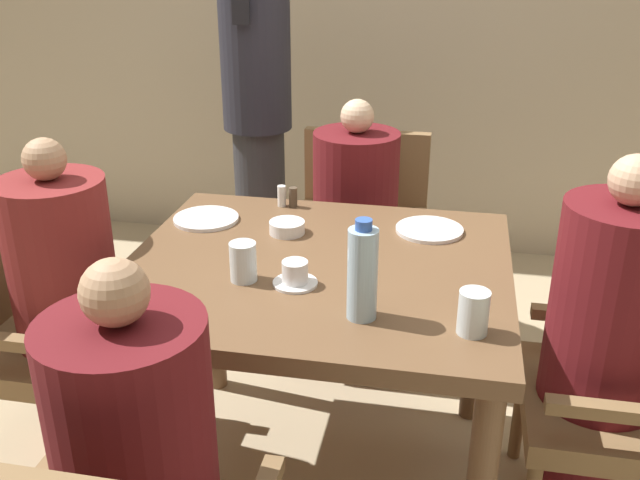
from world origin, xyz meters
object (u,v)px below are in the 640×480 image
object	(u,v)px
chair_far_side	(360,236)
glass_tall_near	(473,312)
diner_in_left_chair	(68,302)
diner_in_far_chair	(355,233)
standing_host	(257,101)
bowl_small	(287,227)
glass_tall_mid	(243,262)
teacup_with_saucer	(295,275)
plate_main_left	(206,219)
plate_main_right	(429,230)
diner_in_right_chair	(604,350)
water_bottle	(362,273)
chair_left_side	(31,321)

from	to	relation	value
chair_far_side	glass_tall_near	size ratio (longest dim) A/B	8.18
diner_in_left_chair	diner_in_far_chair	size ratio (longest dim) A/B	1.02
standing_host	bowl_small	size ratio (longest dim) A/B	16.03
glass_tall_mid	diner_in_far_chair	bearing A→B (deg)	79.04
standing_host	teacup_with_saucer	bearing A→B (deg)	-70.30
standing_host	plate_main_left	size ratio (longest dim) A/B	8.42
chair_far_side	bowl_small	xyz separation A→B (m)	(-0.13, -0.69, 0.31)
chair_far_side	teacup_with_saucer	size ratio (longest dim) A/B	7.33
bowl_small	standing_host	bearing A→B (deg)	110.54
chair_far_side	plate_main_right	xyz separation A→B (m)	(0.30, -0.59, 0.30)
chair_far_side	standing_host	xyz separation A→B (m)	(-0.50, 0.30, 0.47)
standing_host	teacup_with_saucer	world-z (taller)	standing_host
chair_far_side	teacup_with_saucer	xyz separation A→B (m)	(-0.03, -1.02, 0.32)
diner_in_left_chair	teacup_with_saucer	distance (m)	0.81
plate_main_left	bowl_small	world-z (taller)	bowl_small
bowl_small	glass_tall_mid	world-z (taller)	glass_tall_mid
diner_in_right_chair	glass_tall_near	distance (m)	0.53
diner_in_far_chair	glass_tall_near	world-z (taller)	diner_in_far_chair
diner_in_left_chair	diner_in_right_chair	bearing A→B (deg)	-0.00
water_bottle	glass_tall_mid	bearing A→B (deg)	158.20
plate_main_left	teacup_with_saucer	world-z (taller)	teacup_with_saucer
chair_left_side	diner_in_right_chair	distance (m)	1.73
water_bottle	teacup_with_saucer	bearing A→B (deg)	145.39
chair_left_side	diner_in_left_chair	distance (m)	0.16
diner_in_left_chair	water_bottle	size ratio (longest dim) A/B	4.27
diner_in_left_chair	plate_main_left	bearing A→B (deg)	32.46
chair_left_side	diner_in_far_chair	world-z (taller)	diner_in_far_chair
bowl_small	chair_far_side	bearing A→B (deg)	79.13
chair_left_side	water_bottle	size ratio (longest dim) A/B	3.44
plate_main_left	water_bottle	bearing A→B (deg)	-41.80
diner_in_right_chair	plate_main_left	xyz separation A→B (m)	(-1.20, 0.24, 0.19)
diner_in_right_chair	teacup_with_saucer	bearing A→B (deg)	-170.51
water_bottle	glass_tall_near	distance (m)	0.27
plate_main_right	chair_far_side	bearing A→B (deg)	116.75
diner_in_far_chair	glass_tall_mid	distance (m)	0.93
plate_main_left	diner_in_right_chair	bearing A→B (deg)	-11.41
standing_host	diner_in_far_chair	bearing A→B (deg)	-41.18
chair_left_side	diner_in_far_chair	xyz separation A→B (m)	(0.93, 0.74, 0.07)
diner_in_right_chair	glass_tall_mid	size ratio (longest dim) A/B	10.57
standing_host	diner_in_left_chair	bearing A→B (deg)	-103.97
bowl_small	water_bottle	distance (m)	0.56
plate_main_right	glass_tall_near	world-z (taller)	glass_tall_near
chair_far_side	teacup_with_saucer	bearing A→B (deg)	-91.68
bowl_small	glass_tall_mid	xyz separation A→B (m)	(-0.04, -0.33, 0.03)
chair_far_side	diner_in_right_chair	distance (m)	1.19
chair_left_side	diner_in_left_chair	world-z (taller)	diner_in_left_chair
plate_main_left	glass_tall_mid	size ratio (longest dim) A/B	1.95
plate_main_left	teacup_with_saucer	size ratio (longest dim) A/B	1.75
diner_in_left_chair	diner_in_right_chair	distance (m)	1.58
plate_main_right	bowl_small	xyz separation A→B (m)	(-0.43, -0.10, 0.01)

